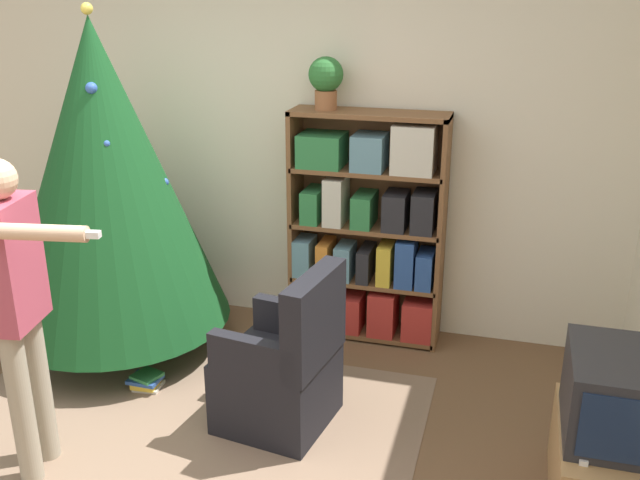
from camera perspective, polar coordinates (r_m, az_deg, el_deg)
wall_back at (r=4.97m, az=-3.57°, el=8.20°), size 8.00×0.10×2.60m
area_rug at (r=4.03m, az=-12.24°, el=-15.46°), size 2.63×2.08×0.01m
bookshelf at (r=4.72m, az=3.86°, el=0.63°), size 1.01×0.30×1.55m
tv_stand at (r=3.67m, az=21.85°, el=-16.72°), size 0.45×0.75×0.41m
television at (r=3.46m, az=22.71°, el=-11.42°), size 0.43×0.55×0.39m
game_remote at (r=3.35m, az=20.29°, el=-15.87°), size 0.04×0.12×0.02m
christmas_tree at (r=4.62m, az=-16.84°, el=4.86°), size 1.46×1.46×2.20m
armchair at (r=3.93m, az=-2.95°, el=-10.43°), size 0.65×0.64×0.92m
standing_person at (r=3.58m, az=-23.11°, el=-4.19°), size 0.68×0.46×1.60m
potted_plant at (r=4.57m, az=0.47°, el=12.76°), size 0.22×0.22×0.33m
book_pile_near_tree at (r=4.49m, az=-13.71°, el=-10.92°), size 0.20×0.18×0.10m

